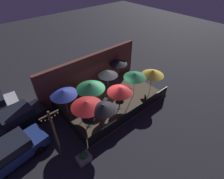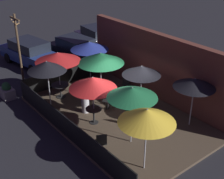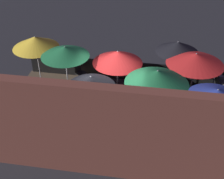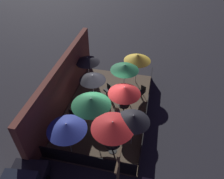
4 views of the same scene
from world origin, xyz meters
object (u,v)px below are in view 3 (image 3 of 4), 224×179
Objects in this scene: patio_chair_1 at (80,72)px; patron_0 at (140,90)px; patio_umbrella_5 at (35,42)px; patio_chair_3 at (141,139)px; patio_umbrella_8 at (65,51)px; patio_umbrella_6 at (157,77)px; patio_chair_2 at (74,103)px; dining_table_1 at (92,117)px; patio_umbrella_3 at (177,47)px; patio_umbrella_4 at (21,95)px; patio_umbrella_1 at (91,82)px; patio_umbrella_0 at (118,57)px; patio_umbrella_7 at (217,95)px; patio_chair_0 at (127,106)px; dining_table_2 at (190,94)px; patio_umbrella_2 at (196,59)px; dining_table_0 at (117,86)px.

patron_0 reaches higher than patio_chair_1.
patio_umbrella_5 is 6.10m from patio_chair_3.
patio_umbrella_6 is at bearing 161.10° from patio_umbrella_8.
dining_table_1 is at bearing 0.00° from patio_chair_2.
dining_table_1 is (2.96, 3.07, -1.61)m from patio_umbrella_3.
patio_umbrella_4 reaches higher than patio_chair_3.
patio_umbrella_1 is 0.96× the size of patio_umbrella_5.
dining_table_1 is (0.61, 2.20, -1.40)m from patio_umbrella_0.
patio_umbrella_8 reaches higher than patio_umbrella_1.
patron_0 is at bearing 39.21° from patio_umbrella_3.
patio_chair_0 is (3.00, -1.07, -1.62)m from patio_umbrella_7.
dining_table_2 is at bearing 15.54° from patio_chair_1.
dining_table_2 is at bearing 56.25° from patio_chair_2.
patio_umbrella_1 is at bearing 0.00° from dining_table_1.
patio_umbrella_4 reaches higher than patio_chair_0.
patio_chair_2 is at bearing 16.72° from patio_umbrella_2.
patio_umbrella_8 reaches higher than patio_chair_0.
patio_umbrella_3 is at bearing -68.99° from patio_umbrella_7.
patio_umbrella_7 is 2.59× the size of patio_chair_1.
patio_umbrella_4 is at bearing 28.48° from dining_table_2.
patio_chair_1 is (-0.83, -4.19, -1.54)m from patio_umbrella_4.
patio_umbrella_5 reaches higher than patio_umbrella_3.
patron_0 is (-1.61, -1.97, 0.05)m from dining_table_1.
patio_chair_1 reaches higher than dining_table_0.
dining_table_2 is at bearing -176.86° from patio_umbrella_8.
patio_umbrella_6 is 1.00× the size of patio_umbrella_8.
patio_umbrella_5 is 3.15m from patio_chair_2.
patron_0 is (-2.90, 1.23, 0.13)m from patio_chair_1.
patio_umbrella_1 is 4.49m from dining_table_2.
patio_umbrella_7 is 3.18× the size of dining_table_1.
patio_umbrella_1 is 2.47× the size of patio_chair_2.
patio_umbrella_7 is (-6.30, -0.88, 0.10)m from patio_umbrella_4.
patio_umbrella_4 is at bearing 103.01° from patio_umbrella_5.
patio_chair_1 is 3.15m from patron_0.
patio_umbrella_0 is 2.55× the size of dining_table_2.
patio_umbrella_5 reaches higher than patio_umbrella_8.
dining_table_0 is 1.37m from patio_chair_0.
patio_umbrella_2 is at bearing -149.65° from dining_table_1.
patio_umbrella_7 reaches higher than patron_0.
patio_umbrella_6 is (0.73, 2.48, 0.01)m from patio_umbrella_3.
patio_umbrella_1 reaches higher than patio_umbrella_0.
patio_umbrella_5 is at bearing -24.52° from patio_umbrella_8.
patio_umbrella_4 is (2.12, 0.99, -0.11)m from patio_umbrella_1.
patio_umbrella_2 is 6.54m from patio_umbrella_4.
patio_umbrella_2 is 1.08× the size of patio_umbrella_4.
patio_umbrella_3 reaches higher than patio_chair_1.
patio_umbrella_6 reaches higher than dining_table_0.
patio_umbrella_5 is (3.54, -0.32, 0.23)m from patio_umbrella_0.
patio_chair_1 is at bearing -12.36° from dining_table_2.
patio_umbrella_2 is at bearing 176.52° from patio_umbrella_5.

